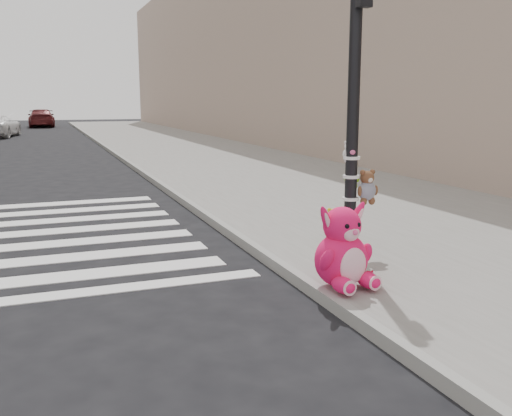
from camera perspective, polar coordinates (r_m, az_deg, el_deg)
name	(u,v)px	position (r m, az deg, el deg)	size (l,w,h in m)	color
ground	(200,343)	(5.42, -5.64, -13.25)	(120.00, 120.00, 0.00)	black
sidewalk_near	(276,175)	(16.20, 2.05, 3.27)	(7.00, 80.00, 0.14)	slate
curb_edge	(155,182)	(15.20, -10.02, 2.61)	(0.12, 80.00, 0.15)	gray
bld_near	(302,37)	(27.57, 4.66, 16.64)	(5.00, 60.00, 10.00)	gray
signal_pole	(355,131)	(7.67, 9.84, 7.57)	(0.69, 0.48, 4.00)	black
pink_bunny	(343,253)	(6.39, 8.69, -4.45)	(0.69, 0.77, 0.96)	#FE1560
red_teddy	(370,278)	(6.58, 11.29, -6.87)	(0.12, 0.08, 0.18)	red
car_maroon_near	(41,118)	(49.08, -20.68, 8.41)	(1.96, 4.81, 1.40)	maroon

